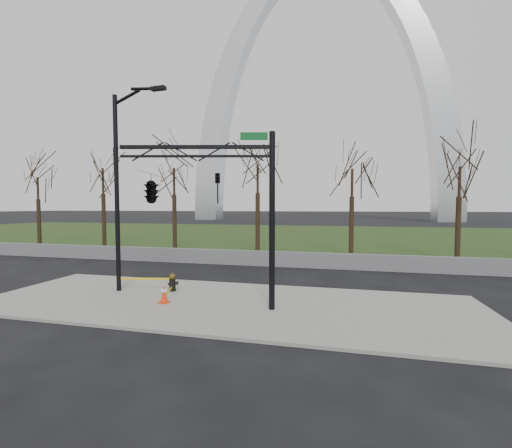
% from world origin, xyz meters
% --- Properties ---
extents(ground, '(500.00, 500.00, 0.00)m').
position_xyz_m(ground, '(0.00, 0.00, 0.00)').
color(ground, black).
rests_on(ground, ground).
extents(sidewalk, '(18.00, 6.00, 0.10)m').
position_xyz_m(sidewalk, '(0.00, 0.00, 0.05)').
color(sidewalk, slate).
rests_on(sidewalk, ground).
extents(grass_strip, '(120.00, 40.00, 0.06)m').
position_xyz_m(grass_strip, '(0.00, 30.00, 0.03)').
color(grass_strip, '#203613').
rests_on(grass_strip, ground).
extents(guardrail, '(60.00, 0.30, 0.90)m').
position_xyz_m(guardrail, '(0.00, 8.00, 0.45)').
color(guardrail, '#59595B').
rests_on(guardrail, ground).
extents(gateway_arch, '(66.00, 6.00, 65.00)m').
position_xyz_m(gateway_arch, '(0.00, 75.00, 32.50)').
color(gateway_arch, silver).
rests_on(gateway_arch, ground).
extents(tree_row, '(55.98, 4.00, 7.58)m').
position_xyz_m(tree_row, '(4.99, 12.00, 3.79)').
color(tree_row, black).
rests_on(tree_row, ground).
extents(fire_hydrant, '(0.47, 0.33, 0.75)m').
position_xyz_m(fire_hydrant, '(-2.57, 1.04, 0.45)').
color(fire_hydrant, black).
rests_on(fire_hydrant, sidewalk).
extents(traffic_cone, '(0.43, 0.43, 0.63)m').
position_xyz_m(traffic_cone, '(-2.08, -0.57, 0.42)').
color(traffic_cone, red).
rests_on(traffic_cone, sidewalk).
extents(street_light, '(2.39, 0.34, 8.21)m').
position_xyz_m(street_light, '(-4.53, 0.57, 4.69)').
color(street_light, black).
rests_on(street_light, ground).
extents(traffic_signal_mast, '(4.99, 2.54, 6.00)m').
position_xyz_m(traffic_signal_mast, '(-1.33, -1.12, 4.15)').
color(traffic_signal_mast, black).
rests_on(traffic_signal_mast, ground).
extents(caution_tape, '(2.68, 1.61, 0.39)m').
position_xyz_m(caution_tape, '(-3.09, 0.56, 0.46)').
color(caution_tape, yellow).
rests_on(caution_tape, ground).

